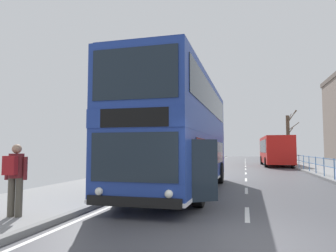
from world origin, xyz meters
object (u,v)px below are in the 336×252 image
Objects in this scene: double_decker_bus_main at (181,133)px; bare_tree_far_00 at (288,138)px; pedestrian_with_backpack at (15,174)px; background_bus_far_lane at (275,150)px.

double_decker_bus_main is 30.09m from bare_tree_far_00.
bare_tree_far_00 reaches higher than pedestrian_with_backpack.
bare_tree_far_00 is at bearing 73.37° from background_bus_far_lane.
double_decker_bus_main is 1.13× the size of background_bus_far_lane.
background_bus_far_lane is 1.48× the size of bare_tree_far_00.
background_bus_far_lane is at bearing 75.42° from double_decker_bus_main.
double_decker_bus_main is 6.52× the size of pedestrian_with_backpack.
pedestrian_with_backpack is (-8.29, -27.76, -0.50)m from background_bus_far_lane.
bare_tree_far_00 is (10.54, 35.31, 2.04)m from pedestrian_with_backpack.
background_bus_far_lane is at bearing 73.38° from pedestrian_with_backpack.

